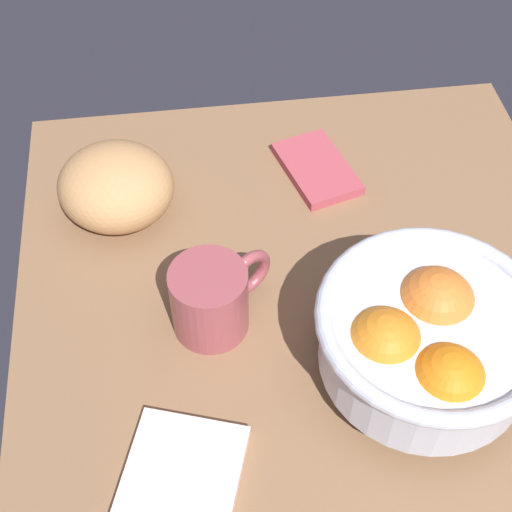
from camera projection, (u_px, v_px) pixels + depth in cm
name	position (u px, v px, depth cm)	size (l,w,h in cm)	color
ground_plane	(327.00, 377.00, 72.72)	(82.65, 61.68, 3.00)	#866142
fruit_bowl	(426.00, 339.00, 66.07)	(21.03, 21.03, 11.31)	silver
bread_loaf	(116.00, 186.00, 81.60)	(13.03, 12.33, 8.51)	tan
napkin_folded	(317.00, 169.00, 88.68)	(11.39, 7.05, 1.21)	#B34451
napkin_spare	(179.00, 487.00, 63.40)	(13.01, 10.01, 1.13)	beige
mug	(212.00, 298.00, 72.13)	(8.75, 10.71, 7.89)	#9C474E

